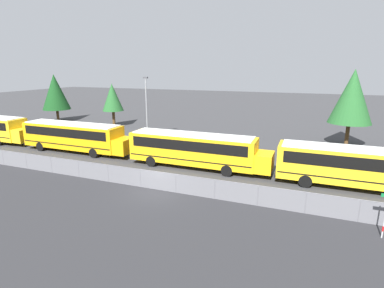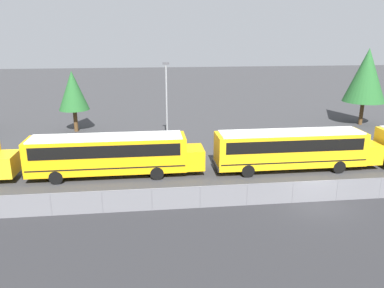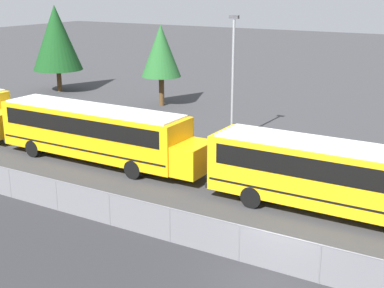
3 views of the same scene
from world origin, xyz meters
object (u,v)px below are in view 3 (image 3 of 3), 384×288
Objects in this scene: light_pole at (233,74)px; school_bus_2 at (348,176)px; tree_2 at (56,38)px; school_bus_1 at (97,130)px; tree_1 at (161,51)px.

school_bus_2 is at bearing -40.11° from light_pole.
tree_2 reaches higher than light_pole.
light_pole reaches higher than school_bus_1.
school_bus_1 is 1.00× the size of school_bus_2.
school_bus_1 is 1.67× the size of light_pole.
school_bus_1 is at bearing -120.87° from light_pole.
tree_2 is at bearing 178.82° from tree_1.
school_bus_1 is 1.99× the size of tree_1.
school_bus_1 is at bearing 178.77° from school_bus_2.
tree_2 reaches higher than tree_1.
school_bus_2 is (14.21, -0.31, 0.00)m from school_bus_1.
tree_1 is at bearing 142.99° from school_bus_2.
tree_1 is (-5.20, 14.33, 2.65)m from school_bus_1.
light_pole is at bearing 59.13° from school_bus_1.
light_pole is (4.64, 7.76, 2.47)m from school_bus_1.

